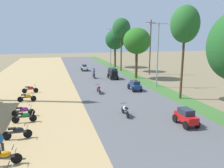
# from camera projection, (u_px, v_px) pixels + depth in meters

# --- Properties ---
(parked_motorbike_second) EXTENTS (1.80, 0.54, 0.94)m
(parked_motorbike_second) POSITION_uv_depth(u_px,v_px,m) (3.00, 156.00, 11.01)
(parked_motorbike_second) COLOR black
(parked_motorbike_second) RESTS_ON dirt_shoulder
(parked_motorbike_third) EXTENTS (1.80, 0.54, 0.94)m
(parked_motorbike_third) POSITION_uv_depth(u_px,v_px,m) (18.00, 131.00, 13.91)
(parked_motorbike_third) COLOR black
(parked_motorbike_third) RESTS_ON dirt_shoulder
(parked_motorbike_fourth) EXTENTS (1.80, 0.54, 0.94)m
(parked_motorbike_fourth) POSITION_uv_depth(u_px,v_px,m) (25.00, 116.00, 16.62)
(parked_motorbike_fourth) COLOR black
(parked_motorbike_fourth) RESTS_ON dirt_shoulder
(parked_motorbike_fifth) EXTENTS (1.80, 0.54, 0.94)m
(parked_motorbike_fifth) POSITION_uv_depth(u_px,v_px,m) (24.00, 110.00, 17.94)
(parked_motorbike_fifth) COLOR black
(parked_motorbike_fifth) RESTS_ON dirt_shoulder
(parked_motorbike_sixth) EXTENTS (1.80, 0.54, 0.94)m
(parked_motorbike_sixth) POSITION_uv_depth(u_px,v_px,m) (27.00, 97.00, 22.00)
(parked_motorbike_sixth) COLOR black
(parked_motorbike_sixth) RESTS_ON dirt_shoulder
(parked_motorbike_seventh) EXTENTS (1.80, 0.54, 0.94)m
(parked_motorbike_seventh) POSITION_uv_depth(u_px,v_px,m) (30.00, 89.00, 25.49)
(parked_motorbike_seventh) COLOR black
(parked_motorbike_seventh) RESTS_ON dirt_shoulder
(pedestrian_on_shoulder) EXTENTS (0.43, 0.40, 1.62)m
(pedestrian_on_shoulder) POSITION_uv_depth(u_px,v_px,m) (0.00, 142.00, 11.59)
(pedestrian_on_shoulder) COLOR #33333D
(pedestrian_on_shoulder) RESTS_ON dirt_shoulder
(median_tree_second) EXTENTS (2.85, 2.85, 9.41)m
(median_tree_second) POSITION_uv_depth(u_px,v_px,m) (185.00, 25.00, 21.76)
(median_tree_second) COLOR #4C351E
(median_tree_second) RESTS_ON median_strip
(median_tree_third) EXTENTS (4.16, 4.16, 7.76)m
(median_tree_third) POSITION_uv_depth(u_px,v_px,m) (137.00, 41.00, 33.72)
(median_tree_third) COLOR #4C351E
(median_tree_third) RESTS_ON median_strip
(median_tree_fourth) EXTENTS (3.36, 3.36, 9.82)m
(median_tree_fourth) POSITION_uv_depth(u_px,v_px,m) (121.00, 28.00, 40.77)
(median_tree_fourth) COLOR #4C351E
(median_tree_fourth) RESTS_ON median_strip
(median_tree_fifth) EXTENTS (4.18, 4.18, 7.93)m
(median_tree_fifth) POSITION_uv_depth(u_px,v_px,m) (115.00, 40.00, 46.98)
(median_tree_fifth) COLOR #4C351E
(median_tree_fifth) RESTS_ON median_strip
(streetlamp_near) EXTENTS (3.16, 0.20, 8.12)m
(streetlamp_near) POSITION_uv_depth(u_px,v_px,m) (158.00, 51.00, 27.89)
(streetlamp_near) COLOR gray
(streetlamp_near) RESTS_ON median_strip
(streetlamp_mid) EXTENTS (3.16, 0.20, 8.23)m
(streetlamp_mid) POSITION_uv_depth(u_px,v_px,m) (111.00, 44.00, 49.96)
(streetlamp_mid) COLOR gray
(streetlamp_mid) RESTS_ON median_strip
(utility_pole_near) EXTENTS (1.80, 0.20, 9.24)m
(utility_pole_near) POSITION_uv_depth(u_px,v_px,m) (150.00, 47.00, 37.80)
(utility_pole_near) COLOR brown
(utility_pole_near) RESTS_ON ground
(car_hatchback_red) EXTENTS (1.04, 2.00, 1.23)m
(car_hatchback_red) POSITION_uv_depth(u_px,v_px,m) (186.00, 116.00, 16.02)
(car_hatchback_red) COLOR red
(car_hatchback_red) RESTS_ON road_strip
(car_sedan_blue) EXTENTS (1.10, 2.26, 1.19)m
(car_sedan_blue) POSITION_uv_depth(u_px,v_px,m) (135.00, 85.00, 26.61)
(car_sedan_blue) COLOR navy
(car_sedan_blue) RESTS_ON road_strip
(car_van_black) EXTENTS (1.19, 2.41, 1.67)m
(car_van_black) POSITION_uv_depth(u_px,v_px,m) (113.00, 73.00, 33.94)
(car_van_black) COLOR black
(car_van_black) RESTS_ON road_strip
(car_sedan_white) EXTENTS (1.10, 2.26, 1.19)m
(car_sedan_white) POSITION_uv_depth(u_px,v_px,m) (84.00, 67.00, 42.40)
(car_sedan_white) COLOR silver
(car_sedan_white) RESTS_ON road_strip
(motorbike_ahead_third) EXTENTS (0.54, 1.80, 0.94)m
(motorbike_ahead_third) POSITION_uv_depth(u_px,v_px,m) (125.00, 110.00, 18.02)
(motorbike_ahead_third) COLOR black
(motorbike_ahead_third) RESTS_ON road_strip
(motorbike_ahead_fourth) EXTENTS (0.54, 1.80, 0.94)m
(motorbike_ahead_fourth) POSITION_uv_depth(u_px,v_px,m) (99.00, 89.00, 25.38)
(motorbike_ahead_fourth) COLOR black
(motorbike_ahead_fourth) RESTS_ON road_strip
(motorbike_ahead_fifth) EXTENTS (0.54, 1.80, 1.66)m
(motorbike_ahead_fifth) POSITION_uv_depth(u_px,v_px,m) (94.00, 73.00, 34.56)
(motorbike_ahead_fifth) COLOR black
(motorbike_ahead_fifth) RESTS_ON road_strip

